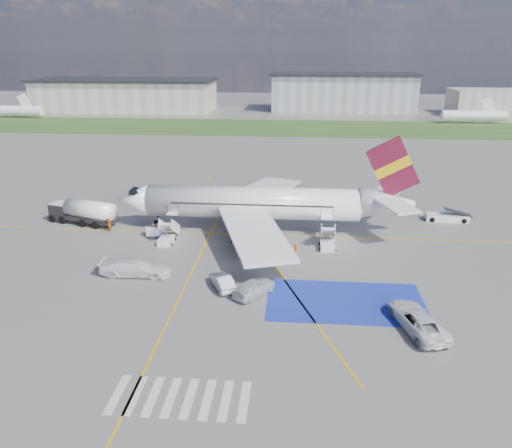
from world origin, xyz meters
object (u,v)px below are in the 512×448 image
at_px(car_silver_b, 222,281).
at_px(van_white_a, 417,317).
at_px(fuel_tanker, 83,214).
at_px(belt_loader, 447,218).
at_px(van_white_b, 135,266).
at_px(airliner, 265,203).
at_px(gpu_cart, 155,231).
at_px(car_silver_a, 254,287).

bearing_deg(car_silver_b, van_white_a, 134.47).
bearing_deg(van_white_a, car_silver_b, -33.85).
relative_size(fuel_tanker, car_silver_b, 2.31).
bearing_deg(belt_loader, van_white_b, -148.71).
height_order(airliner, gpu_cart, airliner).
height_order(belt_loader, car_silver_a, belt_loader).
height_order(car_silver_a, van_white_a, van_white_a).
distance_m(belt_loader, car_silver_a, 32.47).
height_order(gpu_cart, van_white_b, van_white_b).
bearing_deg(airliner, fuel_tanker, 179.77).
xyz_separation_m(car_silver_b, van_white_a, (16.73, -5.70, 0.36)).
height_order(fuel_tanker, van_white_b, fuel_tanker).
distance_m(car_silver_a, van_white_a, 14.39).
relative_size(airliner, belt_loader, 6.38).
distance_m(car_silver_b, van_white_b, 9.29).
relative_size(airliner, fuel_tanker, 3.87).
bearing_deg(van_white_b, gpu_cart, 5.63).
bearing_deg(airliner, gpu_cart, -164.33).
distance_m(belt_loader, van_white_b, 40.49).
xyz_separation_m(airliner, fuel_tanker, (-23.27, 0.10, -2.07)).
xyz_separation_m(airliner, car_silver_b, (-2.87, -16.30, -2.71)).
bearing_deg(airliner, car_silver_b, -99.99).
height_order(fuel_tanker, gpu_cart, fuel_tanker).
relative_size(car_silver_a, van_white_a, 0.84).
bearing_deg(fuel_tanker, belt_loader, 23.07).
bearing_deg(airliner, van_white_b, -129.82).
bearing_deg(van_white_a, belt_loader, -124.64).
bearing_deg(van_white_b, van_white_a, -106.45).
xyz_separation_m(car_silver_a, van_white_b, (-12.16, 3.09, 0.26)).
bearing_deg(van_white_a, van_white_b, -31.62).
bearing_deg(belt_loader, gpu_cart, -163.92).
height_order(belt_loader, van_white_a, van_white_a).
bearing_deg(car_silver_a, gpu_cart, -11.84).
distance_m(airliner, van_white_b, 18.79).
bearing_deg(car_silver_b, fuel_tanker, -65.51).
relative_size(van_white_a, van_white_b, 1.03).
relative_size(belt_loader, van_white_a, 1.05).
bearing_deg(car_silver_b, van_white_b, -39.05).
bearing_deg(car_silver_b, car_silver_a, 133.62).
bearing_deg(airliner, van_white_a, -57.78).
distance_m(airliner, gpu_cart, 13.74).
relative_size(car_silver_b, van_white_b, 0.77).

